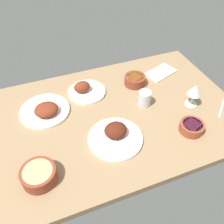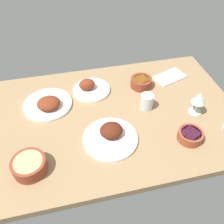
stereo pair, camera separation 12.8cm
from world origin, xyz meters
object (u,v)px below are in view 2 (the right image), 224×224
object	(u,v)px
plate_near_viewer	(111,135)
bowl_pasta	(29,165)
bowl_soup	(141,82)
wine_glass	(199,99)
plate_far_side	(48,104)
folded_napkin	(170,77)
water_tumbler	(147,102)
bowl_onions	(190,135)
plate_center_main	(90,88)

from	to	relation	value
plate_near_viewer	bowl_pasta	size ratio (longest dim) A/B	1.79
bowl_soup	wine_glass	size ratio (longest dim) A/B	0.92
wine_glass	plate_far_side	bearing A→B (deg)	-15.99
folded_napkin	bowl_soup	bearing A→B (deg)	11.06
plate_far_side	folded_napkin	size ratio (longest dim) A/B	1.40
plate_near_viewer	wine_glass	world-z (taller)	wine_glass
bowl_soup	water_tumbler	bearing A→B (deg)	81.11
plate_far_side	wine_glass	size ratio (longest dim) A/B	1.94
folded_napkin	wine_glass	bearing A→B (deg)	91.76
wine_glass	bowl_pasta	bearing A→B (deg)	10.91
folded_napkin	bowl_onions	bearing A→B (deg)	78.14
wine_glass	folded_napkin	bearing A→B (deg)	-88.24
plate_center_main	folded_napkin	world-z (taller)	plate_center_main
plate_far_side	water_tumbler	world-z (taller)	water_tumbler
bowl_soup	bowl_onions	size ratio (longest dim) A/B	1.05
plate_near_viewer	plate_center_main	world-z (taller)	same
plate_far_side	bowl_onions	distance (cm)	77.40
plate_near_viewer	folded_napkin	xyz separation A→B (cm)	(-48.18, -40.22, -1.71)
water_tumbler	bowl_onions	bearing A→B (deg)	117.17
plate_near_viewer	wine_glass	distance (cm)	50.35
plate_center_main	bowl_pasta	size ratio (longest dim) A/B	1.48
plate_far_side	bowl_onions	bearing A→B (deg)	149.76
water_tumbler	plate_near_viewer	bearing A→B (deg)	35.45
bowl_onions	water_tumbler	size ratio (longest dim) A/B	1.38
plate_center_main	plate_far_side	xyz separation A→B (cm)	(24.99, 8.73, -0.02)
bowl_pasta	bowl_soup	world-z (taller)	bowl_pasta
plate_far_side	plate_center_main	bearing A→B (deg)	-160.75
plate_near_viewer	bowl_soup	bearing A→B (deg)	-127.06
bowl_onions	bowl_pasta	bearing A→B (deg)	0.22
wine_glass	folded_napkin	xyz separation A→B (cm)	(1.00, -32.61, -9.33)
plate_center_main	water_tumbler	world-z (taller)	water_tumbler
plate_near_viewer	folded_napkin	size ratio (longest dim) A/B	1.39
plate_far_side	water_tumbler	xyz separation A→B (cm)	(-53.37, 12.69, 2.15)
plate_far_side	wine_glass	xyz separation A→B (cm)	(-78.20, 22.41, 7.68)
bowl_onions	wine_glass	bearing A→B (deg)	-124.36
wine_glass	water_tumbler	xyz separation A→B (cm)	(24.83, -9.73, -5.53)
bowl_pasta	water_tumbler	xyz separation A→B (cm)	(-62.66, -26.59, 0.93)
bowl_soup	bowl_onions	bearing A→B (deg)	103.17
plate_center_main	bowl_onions	size ratio (longest dim) A/B	1.83
bowl_pasta	folded_napkin	distance (cm)	99.68
bowl_soup	plate_center_main	bearing A→B (deg)	-4.76
plate_center_main	wine_glass	xyz separation A→B (cm)	(-53.21, 31.14, 7.66)
plate_near_viewer	wine_glass	bearing A→B (deg)	-171.20
plate_far_side	wine_glass	distance (cm)	81.71
plate_far_side	bowl_pasta	size ratio (longest dim) A/B	1.80
plate_center_main	folded_napkin	size ratio (longest dim) A/B	1.14
plate_near_viewer	water_tumbler	distance (cm)	29.97
wine_glass	bowl_onions	bearing A→B (deg)	55.64
plate_far_side	water_tumbler	size ratio (longest dim) A/B	3.10
bowl_pasta	bowl_onions	bearing A→B (deg)	-179.78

